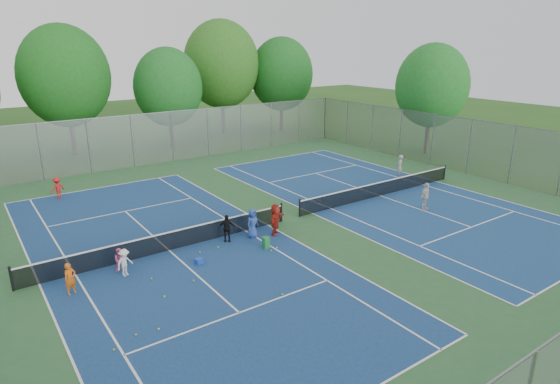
# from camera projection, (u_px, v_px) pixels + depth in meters

# --- Properties ---
(ground) EXTENTS (120.00, 120.00, 0.00)m
(ground) POSITION_uv_depth(u_px,v_px,m) (291.00, 219.00, 25.50)
(ground) COLOR #244E18
(ground) RESTS_ON ground
(court_pad) EXTENTS (32.00, 32.00, 0.01)m
(court_pad) POSITION_uv_depth(u_px,v_px,m) (291.00, 219.00, 25.50)
(court_pad) COLOR #2B5B30
(court_pad) RESTS_ON ground
(court_left) EXTENTS (10.97, 23.77, 0.01)m
(court_left) POSITION_uv_depth(u_px,v_px,m) (169.00, 250.00, 21.66)
(court_left) COLOR navy
(court_left) RESTS_ON court_pad
(court_right) EXTENTS (10.97, 23.77, 0.01)m
(court_right) POSITION_uv_depth(u_px,v_px,m) (380.00, 196.00, 29.33)
(court_right) COLOR navy
(court_right) RESTS_ON court_pad
(net_left) EXTENTS (12.87, 0.10, 0.91)m
(net_left) POSITION_uv_depth(u_px,v_px,m) (168.00, 242.00, 21.52)
(net_left) COLOR black
(net_left) RESTS_ON ground
(net_right) EXTENTS (12.87, 0.10, 0.91)m
(net_right) POSITION_uv_depth(u_px,v_px,m) (381.00, 189.00, 29.20)
(net_right) COLOR black
(net_right) RESTS_ON ground
(fence_north) EXTENTS (32.00, 0.10, 4.00)m
(fence_north) POSITION_uv_depth(u_px,v_px,m) (172.00, 137.00, 37.33)
(fence_north) COLOR gray
(fence_north) RESTS_ON ground
(fence_east) EXTENTS (0.10, 32.00, 4.00)m
(fence_east) POSITION_uv_depth(u_px,v_px,m) (469.00, 147.00, 33.66)
(fence_east) COLOR gray
(fence_east) RESTS_ON ground
(tree_nl) EXTENTS (7.20, 7.20, 10.69)m
(tree_nl) POSITION_uv_depth(u_px,v_px,m) (65.00, 76.00, 38.09)
(tree_nl) COLOR #443326
(tree_nl) RESTS_ON ground
(tree_nc) EXTENTS (6.00, 6.00, 8.85)m
(tree_nc) POSITION_uv_depth(u_px,v_px,m) (168.00, 87.00, 41.27)
(tree_nc) COLOR #443326
(tree_nc) RESTS_ON ground
(tree_nr) EXTENTS (7.60, 7.60, 11.42)m
(tree_nr) POSITION_uv_depth(u_px,v_px,m) (221.00, 64.00, 46.94)
(tree_nr) COLOR #443326
(tree_nr) RESTS_ON ground
(tree_ne) EXTENTS (6.60, 6.60, 9.77)m
(tree_ne) POSITION_uv_depth(u_px,v_px,m) (282.00, 74.00, 49.00)
(tree_ne) COLOR #443326
(tree_ne) RESTS_ON ground
(tree_side_e) EXTENTS (6.00, 6.00, 9.20)m
(tree_side_e) POSITION_uv_depth(u_px,v_px,m) (432.00, 86.00, 38.82)
(tree_side_e) COLOR #443326
(tree_side_e) RESTS_ON ground
(ball_crate) EXTENTS (0.33, 0.33, 0.26)m
(ball_crate) POSITION_uv_depth(u_px,v_px,m) (199.00, 261.00, 20.34)
(ball_crate) COLOR #1842B9
(ball_crate) RESTS_ON ground
(ball_hopper) EXTENTS (0.29, 0.29, 0.56)m
(ball_hopper) POSITION_uv_depth(u_px,v_px,m) (266.00, 243.00, 21.82)
(ball_hopper) COLOR #258A3D
(ball_hopper) RESTS_ON ground
(student_a) EXTENTS (0.54, 0.44, 1.28)m
(student_a) POSITION_uv_depth(u_px,v_px,m) (70.00, 279.00, 17.79)
(student_a) COLOR orange
(student_a) RESTS_ON ground
(student_b) EXTENTS (0.55, 0.45, 1.05)m
(student_b) POSITION_uv_depth(u_px,v_px,m) (120.00, 260.00, 19.58)
(student_b) COLOR pink
(student_b) RESTS_ON ground
(student_c) EXTENTS (0.88, 0.71, 1.19)m
(student_c) POSITION_uv_depth(u_px,v_px,m) (125.00, 263.00, 19.18)
(student_c) COLOR silver
(student_c) RESTS_ON ground
(student_d) EXTENTS (0.86, 0.67, 1.36)m
(student_d) POSITION_uv_depth(u_px,v_px,m) (227.00, 228.00, 22.48)
(student_d) COLOR black
(student_d) RESTS_ON ground
(student_e) EXTENTS (0.84, 0.66, 1.49)m
(student_e) POSITION_uv_depth(u_px,v_px,m) (253.00, 223.00, 22.93)
(student_e) COLOR #294899
(student_e) RESTS_ON ground
(student_f) EXTENTS (1.50, 1.26, 1.62)m
(student_f) POSITION_uv_depth(u_px,v_px,m) (275.00, 220.00, 23.22)
(student_f) COLOR #A72417
(student_f) RESTS_ON ground
(child_far_baseline) EXTENTS (0.99, 0.81, 1.34)m
(child_far_baseline) POSITION_uv_depth(u_px,v_px,m) (58.00, 188.00, 28.72)
(child_far_baseline) COLOR red
(child_far_baseline) RESTS_ON ground
(instructor) EXTENTS (0.75, 0.68, 1.73)m
(instructor) POSITION_uv_depth(u_px,v_px,m) (399.00, 167.00, 32.73)
(instructor) COLOR #98989B
(instructor) RESTS_ON ground
(teen_court_b) EXTENTS (1.00, 0.56, 1.61)m
(teen_court_b) POSITION_uv_depth(u_px,v_px,m) (425.00, 196.00, 26.73)
(teen_court_b) COLOR silver
(teen_court_b) RESTS_ON ground
(tennis_ball_0) EXTENTS (0.07, 0.07, 0.07)m
(tennis_ball_0) POSITION_uv_depth(u_px,v_px,m) (200.00, 252.00, 21.41)
(tennis_ball_0) COLOR #A7C52D
(tennis_ball_0) RESTS_ON ground
(tennis_ball_1) EXTENTS (0.07, 0.07, 0.07)m
(tennis_ball_1) POSITION_uv_depth(u_px,v_px,m) (114.00, 350.00, 14.63)
(tennis_ball_1) COLOR gold
(tennis_ball_1) RESTS_ON ground
(tennis_ball_2) EXTENTS (0.07, 0.07, 0.07)m
(tennis_ball_2) POSITION_uv_depth(u_px,v_px,m) (218.00, 247.00, 21.93)
(tennis_ball_2) COLOR gold
(tennis_ball_2) RESTS_ON ground
(tennis_ball_3) EXTENTS (0.07, 0.07, 0.07)m
(tennis_ball_3) POSITION_uv_depth(u_px,v_px,m) (271.00, 251.00, 21.57)
(tennis_ball_3) COLOR #BAD130
(tennis_ball_3) RESTS_ON ground
(tennis_ball_4) EXTENTS (0.07, 0.07, 0.07)m
(tennis_ball_4) POSITION_uv_depth(u_px,v_px,m) (152.00, 279.00, 19.01)
(tennis_ball_4) COLOR #A9C92E
(tennis_ball_4) RESTS_ON ground
(tennis_ball_5) EXTENTS (0.07, 0.07, 0.07)m
(tennis_ball_5) POSITION_uv_depth(u_px,v_px,m) (159.00, 330.00, 15.68)
(tennis_ball_5) COLOR yellow
(tennis_ball_5) RESTS_ON ground
(tennis_ball_6) EXTENTS (0.07, 0.07, 0.07)m
(tennis_ball_6) POSITION_uv_depth(u_px,v_px,m) (194.00, 281.00, 18.86)
(tennis_ball_6) COLOR #B1D631
(tennis_ball_6) RESTS_ON ground
(tennis_ball_7) EXTENTS (0.07, 0.07, 0.07)m
(tennis_ball_7) POSITION_uv_depth(u_px,v_px,m) (282.00, 295.00, 17.83)
(tennis_ball_7) COLOR #B5C92E
(tennis_ball_7) RESTS_ON ground
(tennis_ball_8) EXTENTS (0.07, 0.07, 0.07)m
(tennis_ball_8) POSITION_uv_depth(u_px,v_px,m) (277.00, 248.00, 21.87)
(tennis_ball_8) COLOR yellow
(tennis_ball_8) RESTS_ON ground
(tennis_ball_9) EXTENTS (0.07, 0.07, 0.07)m
(tennis_ball_9) POSITION_uv_depth(u_px,v_px,m) (136.00, 335.00, 15.38)
(tennis_ball_9) COLOR #ADC12D
(tennis_ball_9) RESTS_ON ground
(tennis_ball_10) EXTENTS (0.07, 0.07, 0.07)m
(tennis_ball_10) POSITION_uv_depth(u_px,v_px,m) (165.00, 297.00, 17.68)
(tennis_ball_10) COLOR yellow
(tennis_ball_10) RESTS_ON ground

